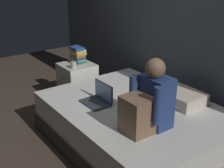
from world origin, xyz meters
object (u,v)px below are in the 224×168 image
object	(u,v)px
nightstand	(78,84)
person_sitting	(149,103)
book_stack	(78,55)
bed	(134,125)
mug	(74,65)
pillow	(178,96)
laptop	(99,98)

from	to	relation	value
nightstand	person_sitting	xyz separation A→B (m)	(1.71, -0.24, 0.44)
book_stack	bed	bearing A→B (deg)	-3.74
nightstand	mug	distance (m)	0.38
pillow	book_stack	distance (m)	1.58
pillow	book_stack	world-z (taller)	book_stack
pillow	mug	world-z (taller)	mug
bed	laptop	distance (m)	0.49
nightstand	person_sitting	size ratio (longest dim) A/B	0.90
bed	mug	world-z (taller)	mug
person_sitting	bed	bearing A→B (deg)	153.96
laptop	person_sitting	bearing A→B (deg)	6.02
nightstand	mug	size ratio (longest dim) A/B	6.54
mug	nightstand	bearing A→B (deg)	137.31
book_stack	mug	distance (m)	0.25
book_stack	person_sitting	bearing A→B (deg)	-9.35
laptop	mug	bearing A→B (deg)	167.59
bed	person_sitting	size ratio (longest dim) A/B	3.05
person_sitting	pillow	distance (m)	0.71
pillow	mug	size ratio (longest dim) A/B	6.22
bed	nightstand	xyz separation A→B (m)	(-1.30, 0.04, 0.06)
bed	book_stack	xyz separation A→B (m)	(-1.34, 0.09, 0.47)
nightstand	person_sitting	bearing A→B (deg)	-8.04
laptop	bed	bearing A→B (deg)	44.07
nightstand	book_stack	distance (m)	0.41
bed	person_sitting	distance (m)	0.67
nightstand	book_stack	xyz separation A→B (m)	(-0.04, 0.05, 0.41)
nightstand	laptop	world-z (taller)	laptop
nightstand	laptop	bearing A→B (deg)	-17.22
pillow	mug	xyz separation A→B (m)	(-1.36, -0.53, 0.09)
laptop	pillow	xyz separation A→B (m)	(0.47, 0.72, 0.01)
nightstand	pillow	world-z (taller)	pillow
pillow	mug	distance (m)	1.46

